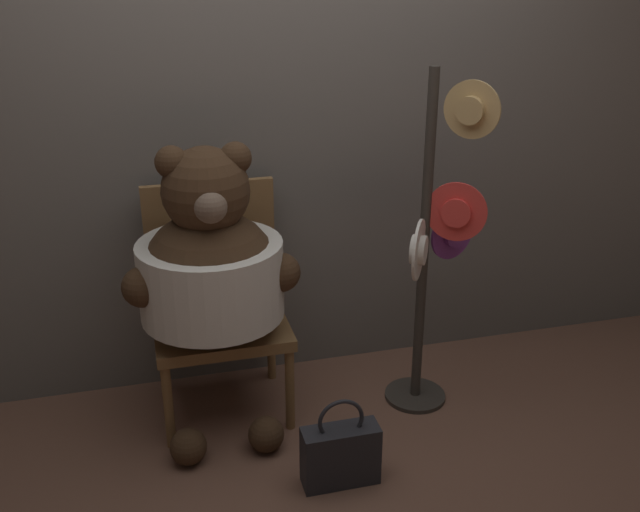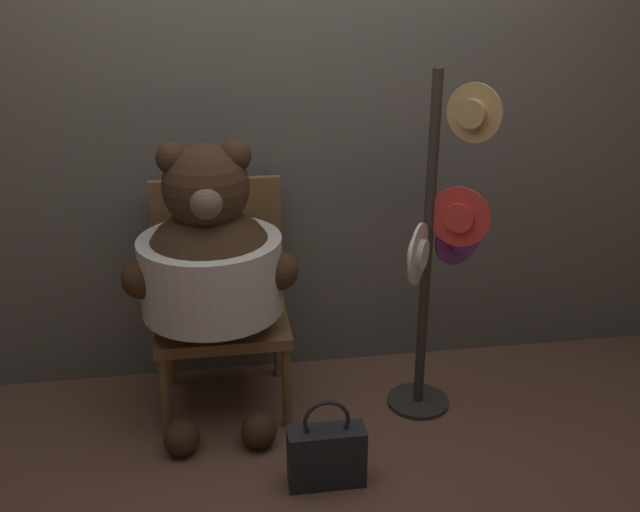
{
  "view_description": "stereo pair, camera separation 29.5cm",
  "coord_description": "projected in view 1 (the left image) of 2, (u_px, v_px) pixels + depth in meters",
  "views": [
    {
      "loc": [
        -0.61,
        -2.51,
        1.89
      ],
      "look_at": [
        0.09,
        0.13,
        0.75
      ],
      "focal_mm": 40.0,
      "sensor_mm": 36.0,
      "label": 1
    },
    {
      "loc": [
        -0.32,
        -2.57,
        1.89
      ],
      "look_at": [
        0.09,
        0.13,
        0.75
      ],
      "focal_mm": 40.0,
      "sensor_mm": 36.0,
      "label": 2
    }
  ],
  "objects": [
    {
      "name": "wall_back",
      "position": [
        273.0,
        104.0,
        3.13
      ],
      "size": [
        8.0,
        0.1,
        2.6
      ],
      "color": "#66605B",
      "rests_on": "ground_plane"
    },
    {
      "name": "ground_plane",
      "position": [
        308.0,
        427.0,
        3.11
      ],
      "size": [
        14.0,
        14.0,
        0.0
      ],
      "primitive_type": "plane",
      "color": "brown"
    },
    {
      "name": "handbag_on_ground",
      "position": [
        341.0,
        453.0,
        2.74
      ],
      "size": [
        0.3,
        0.11,
        0.38
      ],
      "color": "#232328",
      "rests_on": "ground_plane"
    },
    {
      "name": "teddy_bear",
      "position": [
        211.0,
        271.0,
        2.88
      ],
      "size": [
        0.71,
        0.63,
        1.25
      ],
      "color": "#3D2819",
      "rests_on": "ground_plane"
    },
    {
      "name": "chair",
      "position": [
        217.0,
        296.0,
        3.12
      ],
      "size": [
        0.57,
        0.48,
        1.01
      ],
      "color": "brown",
      "rests_on": "ground_plane"
    },
    {
      "name": "hat_display_rack",
      "position": [
        436.0,
        248.0,
        3.01
      ],
      "size": [
        0.41,
        0.36,
        1.51
      ],
      "color": "#332D28",
      "rests_on": "ground_plane"
    }
  ]
}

